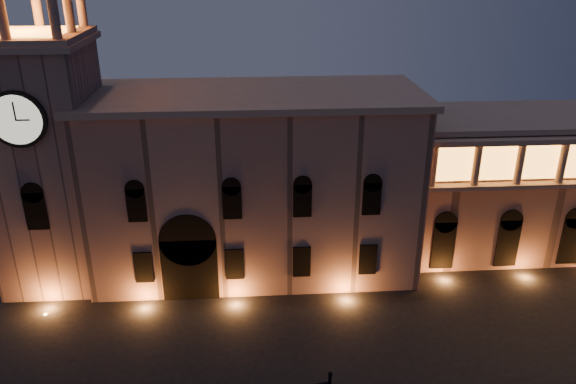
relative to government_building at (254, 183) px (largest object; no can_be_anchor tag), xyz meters
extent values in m
cube|color=#8D685C|center=(0.08, 0.07, -0.27)|extent=(30.00, 12.00, 17.00)
cube|color=gray|center=(0.08, 0.07, 8.53)|extent=(30.80, 12.80, 0.60)
cube|color=black|center=(-5.92, -5.33, -5.77)|extent=(5.00, 1.40, 6.00)
cylinder|color=black|center=(-5.92, -5.33, -2.77)|extent=(5.00, 1.40, 5.00)
cube|color=orange|center=(-5.92, -5.53, -5.97)|extent=(4.20, 0.20, 5.00)
cube|color=#8D685C|center=(-18.42, -0.93, 2.23)|extent=(9.00, 9.00, 22.00)
cube|color=gray|center=(-18.42, -0.93, 13.48)|extent=(9.80, 9.80, 0.50)
cylinder|color=black|center=(-18.42, -5.61, 8.23)|extent=(4.60, 0.35, 4.60)
cylinder|color=beige|center=(-18.42, -5.75, 8.23)|extent=(4.00, 0.12, 4.00)
cube|color=gray|center=(-18.42, -0.93, 13.98)|extent=(9.40, 9.40, 0.50)
cube|color=orange|center=(-18.42, -0.93, 14.28)|extent=(6.80, 6.80, 0.15)
cylinder|color=gray|center=(-18.42, -4.73, 16.33)|extent=(0.76, 0.76, 4.20)
cylinder|color=gray|center=(-14.62, -4.73, 16.33)|extent=(0.76, 0.76, 4.20)
cylinder|color=gray|center=(-18.42, 2.87, 16.33)|extent=(0.76, 0.76, 4.20)
cylinder|color=gray|center=(-14.62, 2.87, 16.33)|extent=(0.76, 0.76, 4.20)
cylinder|color=gray|center=(-14.62, -0.93, 16.33)|extent=(0.76, 0.76, 4.20)
cylinder|color=gray|center=(16.08, -3.43, 2.73)|extent=(0.70, 0.70, 4.00)
cylinder|color=gray|center=(20.08, -3.43, 2.73)|extent=(0.70, 0.70, 4.00)
cylinder|color=gray|center=(24.08, -3.43, 2.73)|extent=(0.70, 0.70, 4.00)
cylinder|color=gray|center=(28.08, -3.43, 2.73)|extent=(0.70, 0.70, 4.00)
sphere|color=black|center=(3.90, -24.96, -1.35)|extent=(0.29, 0.29, 0.29)
camera|label=1|loc=(-0.16, -49.54, 20.32)|focal=35.00mm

